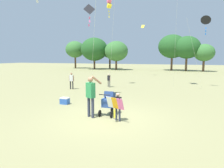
{
  "coord_description": "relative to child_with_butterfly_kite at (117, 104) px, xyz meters",
  "views": [
    {
      "loc": [
        2.92,
        -7.68,
        2.5
      ],
      "look_at": [
        0.02,
        0.8,
        1.3
      ],
      "focal_mm": 32.83,
      "sensor_mm": 36.0,
      "label": 1
    }
  ],
  "objects": [
    {
      "name": "kite_adult_black",
      "position": [
        -2.96,
        3.93,
        4.27
      ],
      "size": [
        2.48,
        3.97,
        5.64
      ],
      "color": "black",
      "rests_on": "ground"
    },
    {
      "name": "child_with_butterfly_kite",
      "position": [
        0.0,
        0.0,
        0.0
      ],
      "size": [
        0.79,
        0.51,
        1.12
      ],
      "color": "#33384C",
      "rests_on": "ground"
    },
    {
      "name": "person_adult_flyer",
      "position": [
        -1.2,
        0.15,
        0.35
      ],
      "size": [
        0.67,
        0.49,
        1.76
      ],
      "color": "#33384C",
      "rests_on": "ground"
    },
    {
      "name": "kite_blue_high",
      "position": [
        -3.59,
        9.12,
        6.14
      ],
      "size": [
        1.99,
        3.98,
        7.26
      ],
      "color": "pink",
      "rests_on": "ground"
    },
    {
      "name": "stroller",
      "position": [
        -0.62,
        0.74,
        -0.06
      ],
      "size": [
        0.57,
        1.09,
        1.03
      ],
      "color": "black",
      "rests_on": "ground"
    },
    {
      "name": "person_red_shirt",
      "position": [
        -5.71,
        6.4,
        0.08
      ],
      "size": [
        0.41,
        0.2,
        1.28
      ],
      "color": "#232328",
      "rests_on": "ground"
    },
    {
      "name": "kite_orange_delta",
      "position": [
        3.87,
        10.35,
        4.59
      ],
      "size": [
        1.88,
        3.18,
        5.63
      ],
      "color": "black",
      "rests_on": "ground"
    },
    {
      "name": "ground_plane",
      "position": [
        -0.61,
        0.29,
        -0.67
      ],
      "size": [
        120.0,
        120.0,
        0.0
      ],
      "primitive_type": "plane",
      "color": "#938E5B"
    },
    {
      "name": "person_sitting_far",
      "position": [
        -3.35,
        8.35,
        -0.01
      ],
      "size": [
        0.33,
        0.23,
        1.11
      ],
      "color": "#4C4C51",
      "rests_on": "ground"
    },
    {
      "name": "treeline_distant",
      "position": [
        -4.08,
        30.84,
        3.14
      ],
      "size": [
        38.53,
        6.78,
        6.4
      ],
      "color": "brown",
      "rests_on": "ground"
    },
    {
      "name": "cooler_box",
      "position": [
        -3.51,
        1.86,
        -0.49
      ],
      "size": [
        0.45,
        0.33,
        0.35
      ],
      "color": "#2D5BB7",
      "rests_on": "ground"
    }
  ]
}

